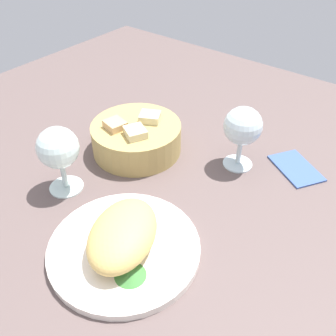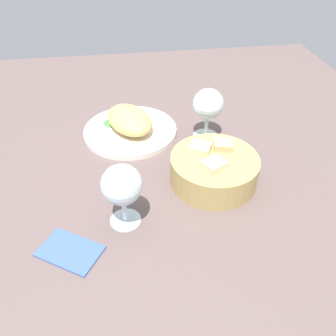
# 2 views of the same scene
# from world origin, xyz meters

# --- Properties ---
(ground_plane) EXTENTS (1.40, 1.40, 0.02)m
(ground_plane) POSITION_xyz_m (0.00, 0.00, -0.01)
(ground_plane) COLOR #5D4D4A
(plate) EXTENTS (0.25, 0.25, 0.01)m
(plate) POSITION_xyz_m (-0.12, -0.06, 0.01)
(plate) COLOR white
(plate) RESTS_ON ground_plane
(omelette) EXTENTS (0.18, 0.16, 0.05)m
(omelette) POSITION_xyz_m (-0.12, -0.06, 0.04)
(omelette) COLOR #D9B361
(omelette) RESTS_ON plate
(lettuce_garnish) EXTENTS (0.05, 0.05, 0.01)m
(lettuce_garnish) POSITION_xyz_m (-0.15, -0.11, 0.02)
(lettuce_garnish) COLOR #3D8039
(lettuce_garnish) RESTS_ON plate
(bread_basket) EXTENTS (0.19, 0.19, 0.08)m
(bread_basket) POSITION_xyz_m (0.11, 0.11, 0.03)
(bread_basket) COLOR tan
(bread_basket) RESTS_ON ground_plane
(wine_glass_near) EXTENTS (0.08, 0.08, 0.13)m
(wine_glass_near) POSITION_xyz_m (0.20, -0.09, 0.09)
(wine_glass_near) COLOR silver
(wine_glass_near) RESTS_ON ground_plane
(wine_glass_far) EXTENTS (0.08, 0.08, 0.13)m
(wine_glass_far) POSITION_xyz_m (-0.07, 0.14, 0.09)
(wine_glass_far) COLOR silver
(wine_glass_far) RESTS_ON ground_plane
(folded_napkin) EXTENTS (0.12, 0.13, 0.01)m
(folded_napkin) POSITION_xyz_m (0.26, -0.19, 0.00)
(folded_napkin) COLOR #3D5A9B
(folded_napkin) RESTS_ON ground_plane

